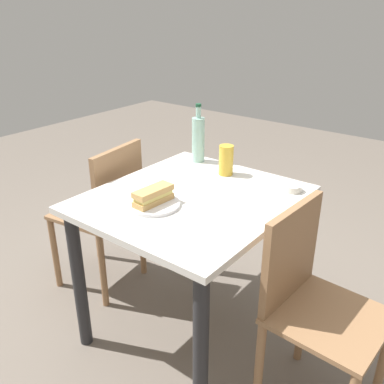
{
  "coord_description": "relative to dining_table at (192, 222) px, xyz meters",
  "views": [
    {
      "loc": [
        -1.36,
        -1.06,
        1.55
      ],
      "look_at": [
        0.0,
        0.0,
        0.77
      ],
      "focal_mm": 39.45,
      "sensor_mm": 36.0,
      "label": 1
    }
  ],
  "objects": [
    {
      "name": "chair_near",
      "position": [
        -0.04,
        -0.61,
        -0.12
      ],
      "size": [
        0.42,
        0.42,
        0.87
      ],
      "color": "#936B47",
      "rests_on": "ground"
    },
    {
      "name": "chair_far",
      "position": [
        0.01,
        0.61,
        -0.12
      ],
      "size": [
        0.45,
        0.45,
        0.87
      ],
      "color": "#936B47",
      "rests_on": "ground"
    },
    {
      "name": "plate_near",
      "position": [
        -0.18,
        0.07,
        0.14
      ],
      "size": [
        0.23,
        0.23,
        0.01
      ],
      "primitive_type": "cylinder",
      "color": "white",
      "rests_on": "dining_table"
    },
    {
      "name": "baguette_sandwich_near",
      "position": [
        -0.18,
        0.07,
        0.18
      ],
      "size": [
        0.19,
        0.08,
        0.07
      ],
      "color": "tan",
      "rests_on": "plate_near"
    },
    {
      "name": "olive_bowl",
      "position": [
        0.33,
        -0.33,
        0.15
      ],
      "size": [
        0.08,
        0.08,
        0.03
      ],
      "primitive_type": "cylinder",
      "color": "silver",
      "rests_on": "dining_table"
    },
    {
      "name": "water_bottle",
      "position": [
        0.38,
        0.25,
        0.26
      ],
      "size": [
        0.07,
        0.07,
        0.32
      ],
      "color": "#99C6B7",
      "rests_on": "dining_table"
    },
    {
      "name": "ground_plane",
      "position": [
        0.0,
        0.0,
        -0.62
      ],
      "size": [
        8.0,
        8.0,
        0.0
      ],
      "primitive_type": "plane",
      "color": "#6B6056"
    },
    {
      "name": "knife_near",
      "position": [
        -0.19,
        0.12,
        0.15
      ],
      "size": [
        0.18,
        0.04,
        0.01
      ],
      "color": "silver",
      "rests_on": "plate_near"
    },
    {
      "name": "dining_table",
      "position": [
        0.0,
        0.0,
        0.0
      ],
      "size": [
        0.93,
        0.83,
        0.75
      ],
      "color": "silver",
      "rests_on": "ground"
    },
    {
      "name": "beer_glass",
      "position": [
        0.31,
        0.03,
        0.21
      ],
      "size": [
        0.07,
        0.07,
        0.15
      ],
      "primitive_type": "cylinder",
      "color": "gold",
      "rests_on": "dining_table"
    }
  ]
}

